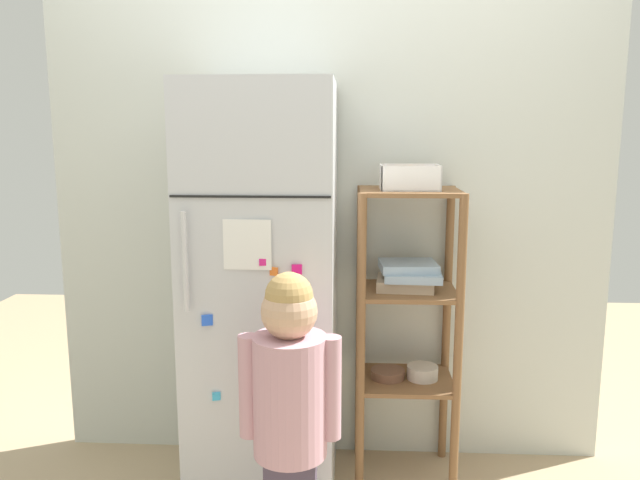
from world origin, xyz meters
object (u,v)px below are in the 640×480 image
Objects in this scene: child_standing at (290,395)px; pantry_shelf_unit at (407,308)px; fruit_bin at (408,180)px; refrigerator at (263,293)px.

pantry_shelf_unit is (0.43, 0.63, 0.12)m from child_standing.
fruit_bin is (0.42, 0.61, 0.66)m from child_standing.
refrigerator reaches higher than fruit_bin.
child_standing is 4.43× the size of fruit_bin.
refrigerator is 0.75m from fruit_bin.
refrigerator is 7.10× the size of fruit_bin.
child_standing is (0.16, -0.52, -0.21)m from refrigerator.
fruit_bin is at bearing 9.34° from refrigerator.
child_standing is at bearing -124.56° from fruit_bin.
child_standing is at bearing -72.93° from refrigerator.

